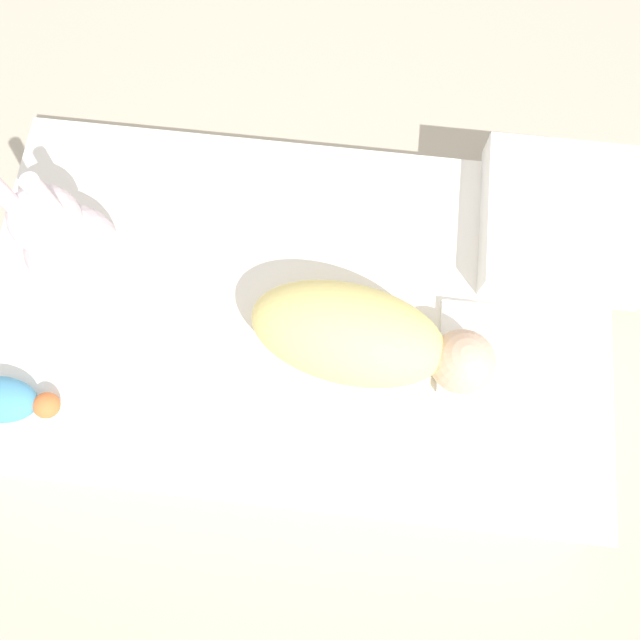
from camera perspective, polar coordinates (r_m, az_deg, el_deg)
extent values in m
plane|color=#B2A893|center=(1.45, -2.12, -0.83)|extent=(12.00, 12.00, 0.00)
cube|color=white|center=(1.38, -2.22, 0.03)|extent=(1.33, 0.80, 0.15)
cube|color=white|center=(1.32, 14.59, -2.65)|extent=(0.18, 0.19, 0.02)
ellipsoid|color=#EFDB7F|center=(1.21, 2.55, -1.24)|extent=(0.41, 0.25, 0.17)
sphere|color=#DBB293|center=(1.23, 12.89, -3.74)|extent=(0.13, 0.13, 0.13)
cube|color=white|center=(1.44, 21.27, 8.49)|extent=(0.33, 0.35, 0.08)
sphere|color=silver|center=(1.36, -21.61, 5.96)|extent=(0.19, 0.19, 0.19)
sphere|color=silver|center=(1.24, -23.84, 8.39)|extent=(0.13, 0.13, 0.13)
cylinder|color=silver|center=(1.18, -27.16, 10.34)|extent=(0.03, 0.03, 0.11)
cylinder|color=silver|center=(1.15, -24.02, 10.25)|extent=(0.03, 0.03, 0.11)
sphere|color=orange|center=(1.35, -23.72, -7.16)|extent=(0.05, 0.05, 0.05)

